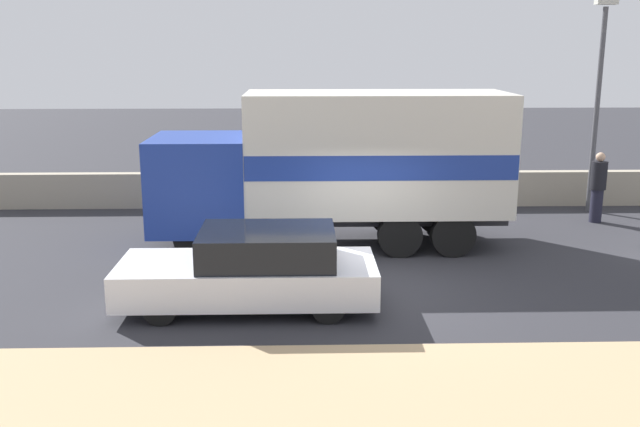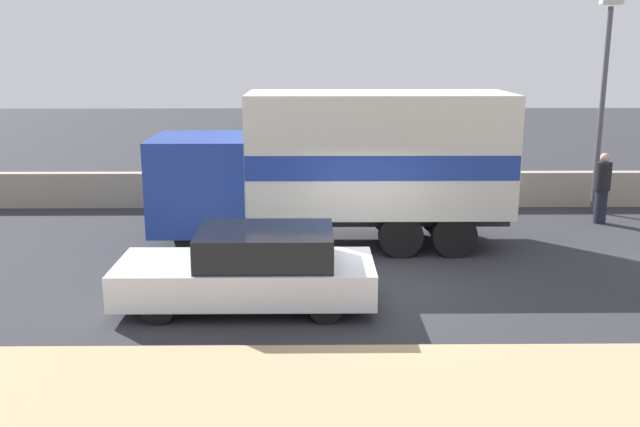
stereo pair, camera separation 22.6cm
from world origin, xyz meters
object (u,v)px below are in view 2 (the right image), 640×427
at_px(box_truck, 344,163).
at_px(car_hatchback, 252,269).
at_px(street_lamp, 604,88).
at_px(pedestrian, 602,187).

relative_size(box_truck, car_hatchback, 1.78).
bearing_deg(street_lamp, car_hatchback, -140.85).
bearing_deg(box_truck, street_lamp, -155.57).
bearing_deg(car_hatchback, street_lamp, -140.85).
relative_size(street_lamp, pedestrian, 3.13).
height_order(street_lamp, pedestrian, street_lamp).
bearing_deg(pedestrian, car_hatchback, -145.07).
xyz_separation_m(street_lamp, pedestrian, (-0.31, -1.26, -2.48)).
distance_m(street_lamp, pedestrian, 2.79).
distance_m(street_lamp, box_truck, 8.00).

